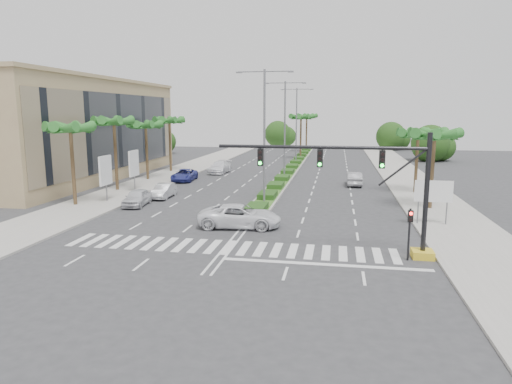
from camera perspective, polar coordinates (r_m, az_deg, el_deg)
ground at (r=28.58m, az=-3.45°, el=-6.94°), size 160.00×160.00×0.00m
footpath_right at (r=48.09m, az=20.41°, el=-0.52°), size 6.00×120.00×0.15m
footpath_left at (r=52.02m, az=-14.65°, el=0.54°), size 6.00×120.00×0.15m
median at (r=72.33m, az=4.92°, el=3.42°), size 2.20×75.00×0.20m
median_grass at (r=72.32m, az=4.92°, el=3.52°), size 1.80×75.00×0.04m
building at (r=61.83m, az=-21.75°, el=7.14°), size 12.00×36.00×12.00m
signal_gantry at (r=27.15m, az=15.86°, el=-0.70°), size 12.60×1.20×7.20m
pedestrian_signal at (r=26.96m, az=18.67°, el=-4.00°), size 0.28×0.36×3.00m
direction_sign at (r=35.75m, az=21.30°, el=-0.14°), size 2.70×0.11×3.40m
billboard_near at (r=44.23m, az=-18.30°, el=2.53°), size 0.18×2.10×4.35m
billboard_far at (r=49.55m, az=-15.03°, el=3.44°), size 0.18×2.10×4.35m
palm_left_near at (r=43.22m, az=-22.19°, el=7.10°), size 4.57×4.68×7.55m
palm_left_mid at (r=50.16m, az=-17.33°, el=8.12°), size 4.57×4.68×7.95m
palm_left_far at (r=57.40m, az=-13.62°, el=7.89°), size 4.57×4.68×7.35m
palm_left_end at (r=64.80m, az=-10.78°, el=8.54°), size 4.57×4.68×7.75m
palm_right_near at (r=41.41m, az=21.41°, el=6.38°), size 4.57×4.68×7.05m
palm_right_far at (r=49.29m, az=19.61°, el=6.62°), size 4.57×4.68×6.75m
palm_median_a at (r=81.83m, az=5.65°, el=9.13°), size 4.57×4.68×8.05m
palm_median_b at (r=96.79m, az=6.36°, el=9.24°), size 4.57×4.68×8.05m
streetlight_near at (r=41.11m, az=1.05°, el=7.88°), size 5.10×0.25×12.00m
streetlight_mid at (r=56.96m, az=3.62°, el=8.45°), size 5.10×0.25×12.00m
streetlight_far at (r=72.87m, az=5.07°, el=8.76°), size 5.10×0.25×12.00m
car_parked_a at (r=42.26m, az=-14.64°, el=-0.66°), size 2.20×4.53×1.49m
car_parked_b at (r=45.54m, az=-11.46°, el=0.14°), size 1.53×4.21×1.38m
car_parked_c at (r=56.25m, az=-8.95°, el=2.10°), size 2.76×5.34×1.44m
car_parked_d at (r=63.04m, az=-4.57°, el=3.11°), size 2.52×5.64×1.61m
car_crossing at (r=33.26m, az=-2.03°, el=-3.02°), size 6.18×3.21×1.66m
car_right at (r=53.40m, az=12.19°, el=1.64°), size 1.66×4.71×1.55m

